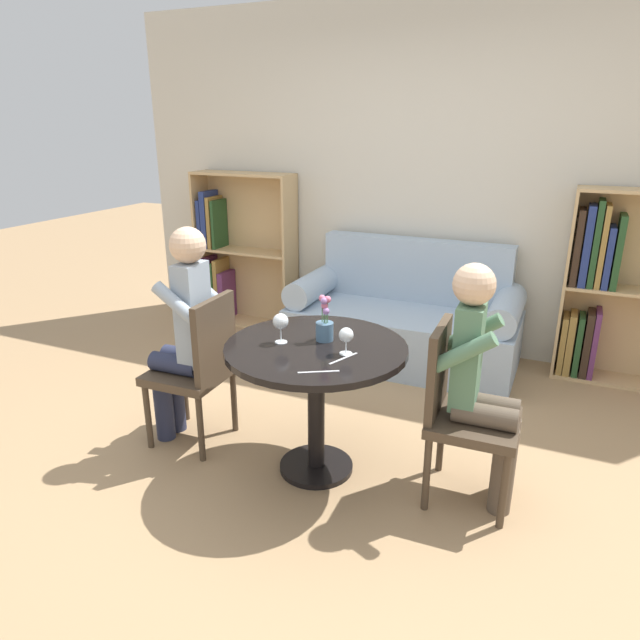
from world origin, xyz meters
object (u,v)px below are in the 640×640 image
Objects in this scene: wine_glass_right at (346,336)px; flower_vase at (325,325)px; bookshelf_left at (236,255)px; wine_glass_left at (281,322)px; couch at (404,322)px; person_left at (183,333)px; chair_left at (199,365)px; person_right at (482,383)px; bookshelf_right at (613,289)px; chair_right at (460,407)px.

flower_vase is (-0.17, 0.13, -0.01)m from wine_glass_right.
bookshelf_left reaches higher than wine_glass_left.
person_left is at bearing -115.91° from couch.
chair_left reaches higher than wine_glass_left.
chair_left is 1.56m from person_right.
bookshelf_left is 1.00× the size of bookshelf_right.
chair_left is 1.46m from chair_right.
chair_left reaches higher than wine_glass_right.
chair_right is 0.65m from wine_glass_right.
wine_glass_right is at bearing -83.99° from couch.
chair_left is at bearing -63.57° from bookshelf_left.
bookshelf_left is 2.50m from wine_glass_left.
wine_glass_right is (-0.64, -0.14, 0.18)m from person_right.
bookshelf_right is 2.33m from flower_vase.
chair_right is at bearing -65.23° from couch.
chair_right is at bearing 7.93° from wine_glass_left.
person_right is at bearing 12.02° from wine_glass_right.
bookshelf_right reaches higher than chair_right.
wine_glass_left is at bearing -129.24° from bookshelf_right.
wine_glass_left is (0.64, -0.02, 0.17)m from person_left.
couch is 11.11× the size of wine_glass_left.
chair_right is (1.45, 0.10, 0.00)m from chair_left.
couch is at bearing 83.96° from wine_glass_left.
bookshelf_left is at bearing 179.92° from bookshelf_right.
couch reaches higher than wine_glass_left.
chair_left is 0.70× the size of person_left.
person_left reaches higher than chair_right.
bookshelf_left is 3.13m from bookshelf_right.
couch is 1.50m from bookshelf_right.
chair_left and chair_right have the same top height.
bookshelf_left reaches higher than chair_right.
chair_right is 0.74× the size of person_right.
wine_glass_right is (0.18, -1.71, 0.51)m from couch.
chair_right is at bearing 91.16° from person_right.
chair_right is at bearing 13.49° from wine_glass_right.
wine_glass_left is at bearing 86.38° from person_left.
person_left is (-1.54, -0.10, 0.18)m from chair_right.
chair_right is at bearing 92.41° from chair_left.
chair_left is at bearing 177.12° from wine_glass_left.
wine_glass_left is at bearing 96.17° from chair_right.
wine_glass_right is at bearing 101.72° from chair_right.
bookshelf_right reaches higher than chair_left.
wine_glass_right is (0.91, -0.03, 0.33)m from chair_left.
chair_left is at bearing 91.01° from person_left.
chair_left is at bearing 92.07° from person_right.
bookshelf_left is 10.15× the size of wine_glass_right.
flower_vase is at bearing 95.73° from chair_left.
person_left reaches higher than flower_vase.
person_right is (1.55, 0.10, 0.14)m from chair_left.
chair_left is (0.97, -1.95, -0.14)m from bookshelf_left.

